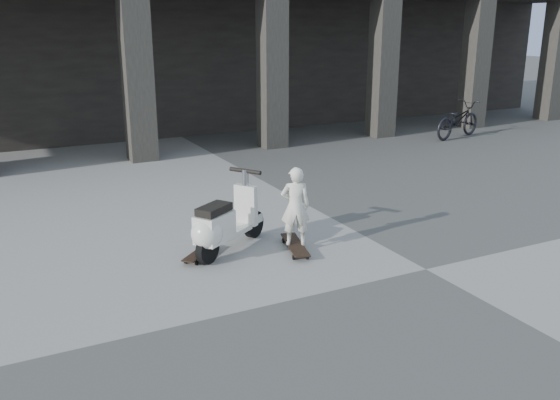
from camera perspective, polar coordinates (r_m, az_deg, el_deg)
name	(u,v)px	position (r m, az deg, el deg)	size (l,w,h in m)	color
ground	(426,269)	(8.45, 13.87, -6.49)	(90.00, 90.00, 0.00)	#454543
colonnade	(151,30)	(20.27, -12.32, 15.72)	(28.00, 8.82, 6.00)	black
longboard	(295,245)	(8.84, 1.46, -4.38)	(0.48, 1.02, 0.10)	black
skateboard_spare	(200,253)	(8.65, -7.72, -5.09)	(0.68, 0.65, 0.09)	black
child	(295,206)	(8.64, 1.49, -0.61)	(0.43, 0.28, 1.18)	silver
scooter	(220,226)	(8.55, -5.77, -2.50)	(1.45, 1.07, 1.16)	black
bicycle	(458,120)	(18.20, 16.73, 7.39)	(0.70, 2.01, 1.06)	black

